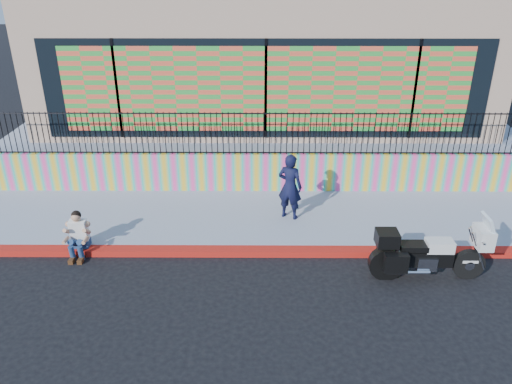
{
  "coord_description": "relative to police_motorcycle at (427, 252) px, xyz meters",
  "views": [
    {
      "loc": [
        -0.2,
        -9.83,
        6.19
      ],
      "look_at": [
        -0.26,
        1.2,
        1.03
      ],
      "focal_mm": 35.0,
      "sensor_mm": 36.0,
      "label": 1
    }
  ],
  "objects": [
    {
      "name": "ground",
      "position": [
        -3.33,
        0.91,
        -0.63
      ],
      "size": [
        90.0,
        90.0,
        0.0
      ],
      "primitive_type": "plane",
      "color": "black",
      "rests_on": "ground"
    },
    {
      "name": "storefront_building",
      "position": [
        -3.33,
        9.04,
        2.62
      ],
      "size": [
        14.0,
        8.06,
        4.0
      ],
      "color": "tan",
      "rests_on": "elevated_platform"
    },
    {
      "name": "police_officer",
      "position": [
        -2.74,
        2.48,
        0.38
      ],
      "size": [
        0.74,
        0.63,
        1.72
      ],
      "primitive_type": "imported",
      "rotation": [
        0.0,
        0.0,
        2.72
      ],
      "color": "black",
      "rests_on": "sidewalk"
    },
    {
      "name": "mural_wall",
      "position": [
        -3.33,
        4.16,
        0.07
      ],
      "size": [
        16.0,
        0.2,
        1.1
      ],
      "primitive_type": "cube",
      "color": "#FF4398",
      "rests_on": "sidewalk"
    },
    {
      "name": "metal_fence",
      "position": [
        -3.33,
        4.16,
        1.22
      ],
      "size": [
        15.8,
        0.04,
        1.2
      ],
      "primitive_type": null,
      "color": "black",
      "rests_on": "mural_wall"
    },
    {
      "name": "red_curb",
      "position": [
        -3.33,
        0.91,
        -0.55
      ],
      "size": [
        16.0,
        0.3,
        0.15
      ],
      "primitive_type": "cube",
      "color": "#B2270C",
      "rests_on": "ground"
    },
    {
      "name": "seated_man",
      "position": [
        -7.63,
        0.82,
        -0.18
      ],
      "size": [
        0.54,
        0.71,
        1.06
      ],
      "color": "navy",
      "rests_on": "ground"
    },
    {
      "name": "elevated_platform",
      "position": [
        -3.33,
        9.26,
        -0.0
      ],
      "size": [
        16.0,
        10.0,
        1.25
      ],
      "primitive_type": "cube",
      "color": "#858CA0",
      "rests_on": "ground"
    },
    {
      "name": "police_motorcycle",
      "position": [
        0.0,
        0.0,
        0.0
      ],
      "size": [
        2.41,
        0.8,
        1.5
      ],
      "color": "black",
      "rests_on": "ground"
    },
    {
      "name": "sidewalk",
      "position": [
        -3.33,
        2.56,
        -0.55
      ],
      "size": [
        16.0,
        3.0,
        0.15
      ],
      "primitive_type": "cube",
      "color": "#858CA0",
      "rests_on": "ground"
    }
  ]
}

